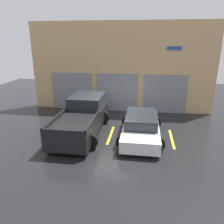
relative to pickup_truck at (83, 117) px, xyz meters
name	(u,v)px	position (x,y,z in m)	size (l,w,h in m)	color
ground_plane	(114,126)	(1.55, 0.91, -0.82)	(28.00, 28.00, 0.00)	black
shophouse_building	(121,68)	(1.54, 4.20, 2.05)	(12.23, 0.68, 5.86)	tan
pickup_truck	(83,117)	(0.00, 0.00, 0.00)	(2.46, 5.20, 1.75)	black
sedan_white	(141,126)	(3.10, -0.27, -0.25)	(2.19, 4.36, 1.19)	white
parking_stripe_far_left	(54,131)	(-1.55, -0.30, -0.81)	(0.12, 2.20, 0.01)	gold
parking_stripe_left	(111,135)	(1.55, -0.30, -0.81)	(0.12, 2.20, 0.01)	gold
parking_stripe_centre	(172,139)	(4.65, -0.30, -0.81)	(0.12, 2.20, 0.01)	gold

